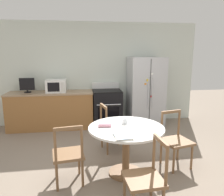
# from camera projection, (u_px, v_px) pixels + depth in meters

# --- Properties ---
(ground_plane) EXTENTS (14.00, 14.00, 0.00)m
(ground_plane) POSITION_uv_depth(u_px,v_px,m) (112.00, 173.00, 3.41)
(ground_plane) COLOR gray
(back_wall) EXTENTS (5.20, 0.10, 2.60)m
(back_wall) POSITION_uv_depth(u_px,v_px,m) (98.00, 74.00, 5.71)
(back_wall) COLOR silver
(back_wall) RESTS_ON ground_plane
(kitchen_counter) EXTENTS (2.04, 0.64, 0.90)m
(kitchen_counter) POSITION_uv_depth(u_px,v_px,m) (51.00, 110.00, 5.37)
(kitchen_counter) COLOR #936033
(kitchen_counter) RESTS_ON ground_plane
(refrigerator) EXTENTS (0.84, 0.78, 1.73)m
(refrigerator) POSITION_uv_depth(u_px,v_px,m) (145.00, 92.00, 5.53)
(refrigerator) COLOR #B2B5BA
(refrigerator) RESTS_ON ground_plane
(oven_range) EXTENTS (0.70, 0.68, 1.08)m
(oven_range) POSITION_uv_depth(u_px,v_px,m) (107.00, 108.00, 5.53)
(oven_range) COLOR black
(oven_range) RESTS_ON ground_plane
(microwave) EXTENTS (0.47, 0.40, 0.30)m
(microwave) POSITION_uv_depth(u_px,v_px,m) (56.00, 86.00, 5.27)
(microwave) COLOR white
(microwave) RESTS_ON kitchen_counter
(countertop_tv) EXTENTS (0.34, 0.16, 0.35)m
(countertop_tv) POSITION_uv_depth(u_px,v_px,m) (27.00, 85.00, 5.20)
(countertop_tv) COLOR black
(countertop_tv) RESTS_ON kitchen_counter
(dining_table) EXTENTS (1.13, 1.13, 0.75)m
(dining_table) POSITION_uv_depth(u_px,v_px,m) (126.00, 137.00, 3.27)
(dining_table) COLOR white
(dining_table) RESTS_ON ground_plane
(dining_chair_near) EXTENTS (0.45, 0.45, 0.90)m
(dining_chair_near) POSITION_uv_depth(u_px,v_px,m) (146.00, 178.00, 2.48)
(dining_chair_near) COLOR brown
(dining_chair_near) RESTS_ON ground_plane
(dining_chair_left) EXTENTS (0.48, 0.48, 0.90)m
(dining_chair_left) POSITION_uv_depth(u_px,v_px,m) (68.00, 155.00, 3.05)
(dining_chair_left) COLOR brown
(dining_chair_left) RESTS_ON ground_plane
(dining_chair_far) EXTENTS (0.49, 0.49, 0.90)m
(dining_chair_far) POSITION_uv_depth(u_px,v_px,m) (112.00, 128.00, 4.12)
(dining_chair_far) COLOR brown
(dining_chair_far) RESTS_ON ground_plane
(dining_chair_right) EXTENTS (0.50, 0.50, 0.90)m
(dining_chair_right) POSITION_uv_depth(u_px,v_px,m) (176.00, 141.00, 3.55)
(dining_chair_right) COLOR brown
(dining_chair_right) RESTS_ON ground_plane
(candle_glass) EXTENTS (0.08, 0.08, 0.08)m
(candle_glass) POSITION_uv_depth(u_px,v_px,m) (125.00, 121.00, 3.39)
(candle_glass) COLOR silver
(candle_glass) RESTS_ON dining_table
(folded_napkin) EXTENTS (0.20, 0.08, 0.05)m
(folded_napkin) POSITION_uv_depth(u_px,v_px,m) (105.00, 126.00, 3.23)
(folded_napkin) COLOR pink
(folded_napkin) RESTS_ON dining_table
(mail_stack) EXTENTS (0.24, 0.32, 0.02)m
(mail_stack) POSITION_uv_depth(u_px,v_px,m) (123.00, 136.00, 2.86)
(mail_stack) COLOR white
(mail_stack) RESTS_ON dining_table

